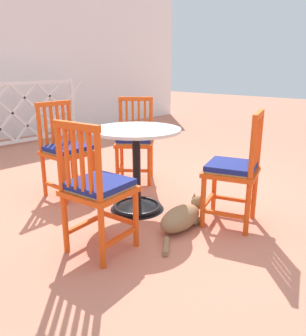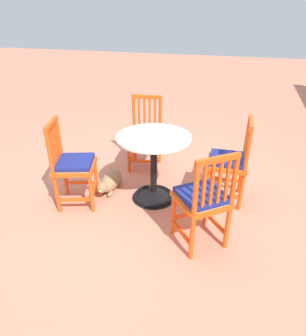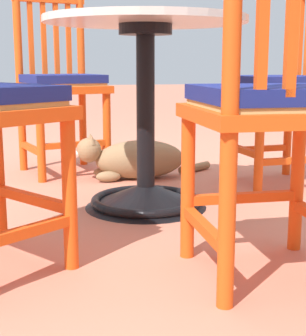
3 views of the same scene
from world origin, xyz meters
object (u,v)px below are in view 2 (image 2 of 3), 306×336
cafe_table (154,175)px  orange_chair_at_corner (229,162)px  orange_chair_facing_out (203,200)px  tabby_cat (109,182)px  orange_chair_tucked_in (73,165)px  orange_chair_by_planter (145,135)px

cafe_table → orange_chair_at_corner: bearing=105.7°
orange_chair_facing_out → orange_chair_at_corner: (-0.77, 0.16, 0.00)m
orange_chair_at_corner → cafe_table: bearing=-74.3°
orange_chair_facing_out → tabby_cat: orange_chair_facing_out is taller
cafe_table → orange_chair_facing_out: size_ratio=0.83×
orange_chair_tucked_in → orange_chair_facing_out: 1.38m
orange_chair_facing_out → orange_chair_tucked_in: bearing=-99.9°
orange_chair_by_planter → orange_chair_facing_out: same height
cafe_table → orange_chair_tucked_in: 0.84m
cafe_table → orange_chair_at_corner: size_ratio=0.83×
orange_chair_tucked_in → orange_chair_at_corner: same height
cafe_table → orange_chair_tucked_in: orange_chair_tucked_in is taller
orange_chair_at_corner → tabby_cat: size_ratio=1.27×
orange_chair_facing_out → orange_chair_by_planter: bearing=-143.6°
cafe_table → tabby_cat: bearing=-91.8°
orange_chair_tucked_in → cafe_table: bearing=112.8°
orange_chair_facing_out → orange_chair_at_corner: size_ratio=1.00×
orange_chair_facing_out → cafe_table: bearing=-133.2°
orange_chair_tucked_in → tabby_cat: orange_chair_tucked_in is taller
orange_chair_by_planter → tabby_cat: orange_chair_by_planter is taller
orange_chair_by_planter → orange_chair_at_corner: bearing=66.4°
orange_chair_at_corner → tabby_cat: 1.35m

